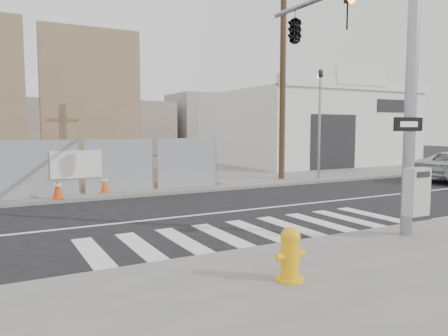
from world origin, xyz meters
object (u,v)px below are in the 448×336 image
signal_pole (327,46)px  traffic_cone_d (104,183)px  auto_shop (306,128)px  fire_hydrant (290,254)px  traffic_cone_c (58,188)px

signal_pole → traffic_cone_d: size_ratio=9.80×
auto_shop → fire_hydrant: size_ratio=13.88×
fire_hydrant → traffic_cone_c: fire_hydrant is taller
fire_hydrant → traffic_cone_d: (-0.36, 11.00, -0.08)m
signal_pole → fire_hydrant: size_ratio=8.09×
auto_shop → traffic_cone_c: (-17.76, -8.75, -2.05)m
fire_hydrant → signal_pole: bearing=47.9°
auto_shop → traffic_cone_c: size_ratio=15.81×
signal_pole → fire_hydrant: signal_pole is taller
fire_hydrant → traffic_cone_d: size_ratio=1.21×
signal_pole → traffic_cone_d: (-4.50, 7.08, -4.31)m
auto_shop → fire_hydrant: (-15.64, -18.93, -1.99)m
auto_shop → fire_hydrant: bearing=-129.6°
traffic_cone_d → fire_hydrant: bearing=-88.1°
fire_hydrant → traffic_cone_d: bearing=96.3°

